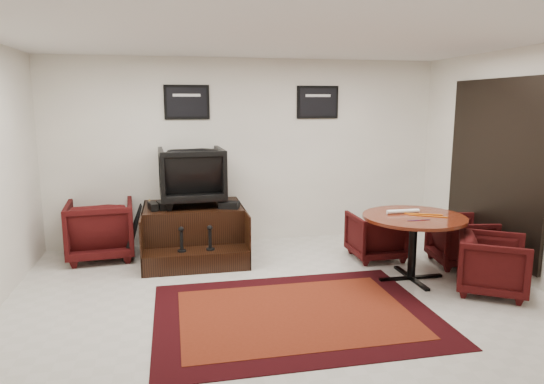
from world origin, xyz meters
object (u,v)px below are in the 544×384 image
(armchair_side, at_px, (101,227))
(table_chair_window, at_px, (461,238))
(table_chair_back, at_px, (376,233))
(shine_podium, at_px, (194,233))
(shine_chair, at_px, (192,173))
(meeting_table, at_px, (414,223))
(table_chair_corner, at_px, (493,262))

(armchair_side, height_order, table_chair_window, armchair_side)
(table_chair_back, bearing_deg, armchair_side, -12.20)
(shine_podium, distance_m, shine_chair, 0.85)
(armchair_side, bearing_deg, table_chair_window, 160.00)
(shine_chair, height_order, table_chair_window, shine_chair)
(shine_chair, height_order, armchair_side, shine_chair)
(meeting_table, distance_m, table_chair_back, 0.94)
(shine_chair, relative_size, table_chair_window, 1.25)
(meeting_table, height_order, table_chair_back, meeting_table)
(table_chair_window, bearing_deg, table_chair_back, 71.90)
(shine_podium, height_order, armchair_side, armchair_side)
(shine_podium, bearing_deg, meeting_table, -30.52)
(shine_chair, bearing_deg, table_chair_corner, 142.79)
(meeting_table, height_order, table_chair_corner, meeting_table)
(shine_podium, distance_m, table_chair_window, 3.66)
(shine_podium, height_order, shine_chair, shine_chair)
(shine_podium, xyz_separation_m, table_chair_window, (3.48, -1.14, 0.04))
(table_chair_back, distance_m, table_chair_window, 1.11)
(shine_chair, height_order, meeting_table, shine_chair)
(table_chair_back, xyz_separation_m, table_chair_corner, (0.77, -1.45, 0.01))
(shine_chair, distance_m, table_chair_back, 2.73)
(table_chair_window, height_order, table_chair_corner, table_chair_corner)
(shine_podium, xyz_separation_m, table_chair_corner, (3.25, -2.10, 0.04))
(shine_chair, relative_size, table_chair_corner, 1.24)
(shine_podium, height_order, table_chair_window, table_chair_window)
(meeting_table, bearing_deg, shine_podium, 149.48)
(armchair_side, distance_m, meeting_table, 4.19)
(shine_podium, relative_size, meeting_table, 1.16)
(shine_chair, distance_m, armchair_side, 1.46)
(table_chair_corner, bearing_deg, armchair_side, 96.22)
(table_chair_corner, bearing_deg, shine_podium, 89.79)
(shine_chair, bearing_deg, table_chair_back, 159.59)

